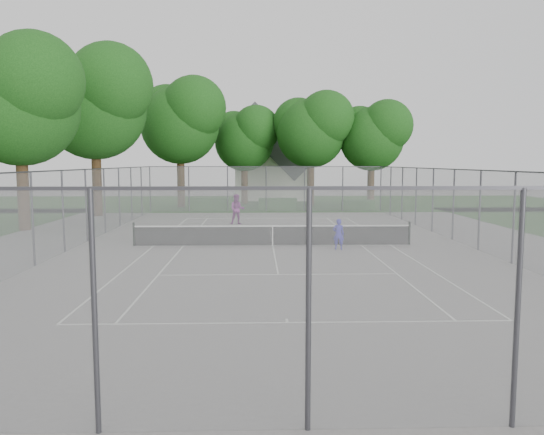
{
  "coord_description": "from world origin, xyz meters",
  "views": [
    {
      "loc": [
        -0.73,
        -24.29,
        3.86
      ],
      "look_at": [
        0.0,
        1.0,
        1.2
      ],
      "focal_mm": 35.0,
      "sensor_mm": 36.0,
      "label": 1
    }
  ],
  "objects_px": {
    "house": "(274,162)",
    "tennis_net": "(273,235)",
    "woman_player": "(237,209)",
    "girl_player": "(338,234)"
  },
  "relations": [
    {
      "from": "tennis_net",
      "to": "girl_player",
      "type": "relative_size",
      "value": 9.41
    },
    {
      "from": "tennis_net",
      "to": "woman_player",
      "type": "bearing_deg",
      "value": 102.99
    },
    {
      "from": "house",
      "to": "tennis_net",
      "type": "bearing_deg",
      "value": -91.95
    },
    {
      "from": "woman_player",
      "to": "tennis_net",
      "type": "bearing_deg",
      "value": -78.99
    },
    {
      "from": "tennis_net",
      "to": "woman_player",
      "type": "xyz_separation_m",
      "value": [
        -1.95,
        8.45,
        0.42
      ]
    },
    {
      "from": "house",
      "to": "woman_player",
      "type": "relative_size",
      "value": 5.17
    },
    {
      "from": "tennis_net",
      "to": "woman_player",
      "type": "height_order",
      "value": "woman_player"
    },
    {
      "from": "tennis_net",
      "to": "woman_player",
      "type": "distance_m",
      "value": 8.69
    },
    {
      "from": "house",
      "to": "girl_player",
      "type": "bearing_deg",
      "value": -86.67
    },
    {
      "from": "tennis_net",
      "to": "house",
      "type": "distance_m",
      "value": 30.64
    }
  ]
}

